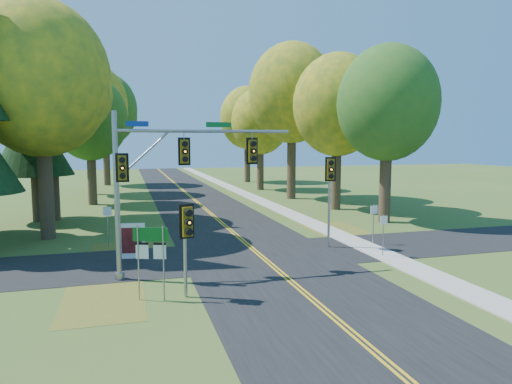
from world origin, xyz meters
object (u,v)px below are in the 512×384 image
object	(u,v)px
info_kiosk	(132,241)
route_sign_cluster	(151,248)
traffic_mast	(163,172)
east_signal_pole	(330,179)

from	to	relation	value
info_kiosk	route_sign_cluster	bearing A→B (deg)	-75.93
route_sign_cluster	info_kiosk	size ratio (longest dim) A/B	1.57
traffic_mast	info_kiosk	distance (m)	5.27
info_kiosk	traffic_mast	bearing A→B (deg)	-60.13
route_sign_cluster	info_kiosk	world-z (taller)	route_sign_cluster
traffic_mast	east_signal_pole	bearing A→B (deg)	16.13
traffic_mast	east_signal_pole	distance (m)	9.61
traffic_mast	route_sign_cluster	xyz separation A→B (m)	(-0.75, -2.98, -2.61)
east_signal_pole	info_kiosk	bearing A→B (deg)	-167.44
traffic_mast	info_kiosk	world-z (taller)	traffic_mast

